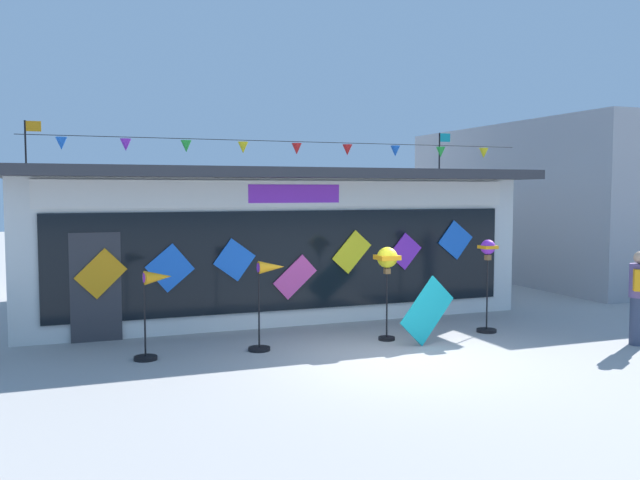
% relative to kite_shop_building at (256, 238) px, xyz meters
% --- Properties ---
extents(ground_plane, '(80.00, 80.00, 0.00)m').
position_rel_kite_shop_building_xyz_m(ground_plane, '(0.73, -5.86, -1.62)').
color(ground_plane, '#9E9B99').
extents(kite_shop_building, '(11.00, 6.57, 4.28)m').
position_rel_kite_shop_building_xyz_m(kite_shop_building, '(0.00, 0.00, 0.00)').
color(kite_shop_building, silver).
rests_on(kite_shop_building, ground_plane).
extents(wind_spinner_far_left, '(0.66, 0.38, 1.46)m').
position_rel_kite_shop_building_xyz_m(wind_spinner_far_left, '(-2.98, -4.57, -0.63)').
color(wind_spinner_far_left, black).
rests_on(wind_spinner_far_left, ground_plane).
extents(wind_spinner_left, '(0.66, 0.38, 1.55)m').
position_rel_kite_shop_building_xyz_m(wind_spinner_left, '(-1.07, -4.60, -0.57)').
color(wind_spinner_left, black).
rests_on(wind_spinner_left, ground_plane).
extents(wind_spinner_center_left, '(0.39, 0.39, 1.73)m').
position_rel_kite_shop_building_xyz_m(wind_spinner_center_left, '(1.20, -4.64, -0.21)').
color(wind_spinner_center_left, black).
rests_on(wind_spinner_center_left, ground_plane).
extents(wind_spinner_center_right, '(0.38, 0.38, 1.81)m').
position_rel_kite_shop_building_xyz_m(wind_spinner_center_right, '(3.34, -4.69, -0.36)').
color(wind_spinner_center_right, black).
rests_on(wind_spinner_center_right, ground_plane).
extents(person_near_camera, '(0.44, 0.47, 1.68)m').
position_rel_kite_shop_building_xyz_m(person_near_camera, '(5.21, -6.60, -0.73)').
color(person_near_camera, '#333D56').
rests_on(person_near_camera, ground_plane).
extents(display_kite_on_ground, '(1.22, 0.27, 1.22)m').
position_rel_kite_shop_building_xyz_m(display_kite_on_ground, '(1.74, -5.18, -1.01)').
color(display_kite_on_ground, '#19B7BC').
rests_on(display_kite_on_ground, ground_plane).
extents(neighbour_building, '(7.31, 9.76, 4.76)m').
position_rel_kite_shop_building_xyz_m(neighbour_building, '(11.65, 1.90, 0.76)').
color(neighbour_building, '#99999E').
rests_on(neighbour_building, ground_plane).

